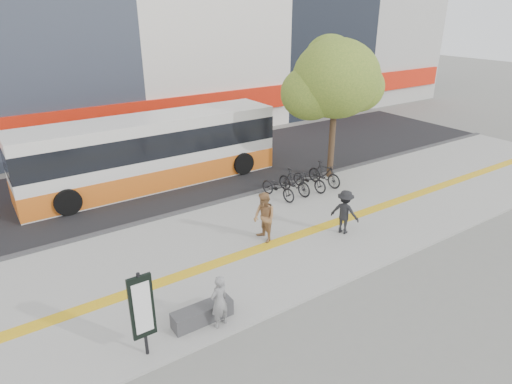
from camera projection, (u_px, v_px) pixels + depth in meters
ground at (260, 271)px, 13.61m from camera, size 120.00×120.00×0.00m
sidewalk at (235, 249)px, 14.74m from camera, size 40.00×7.00×0.08m
tactile_strip at (243, 254)px, 14.34m from camera, size 40.00×0.45×0.01m
street at (150, 181)px, 20.47m from camera, size 40.00×8.00×0.06m
curb at (188, 211)px, 17.40m from camera, size 40.00×0.25×0.14m
bench at (202, 314)px, 11.24m from camera, size 1.60×0.45×0.45m
signboard at (142, 308)px, 9.77m from camera, size 0.55×0.10×2.20m
street_tree at (334, 80)px, 19.22m from camera, size 4.40×3.80×6.31m
bus at (152, 153)px, 19.54m from camera, size 11.41×2.71×3.04m
bicycle_row at (301, 181)px, 18.95m from camera, size 3.39×1.92×1.08m
seated_woman at (219, 301)px, 10.90m from camera, size 0.60×0.46×1.45m
pedestrian_tan at (264, 217)px, 14.86m from camera, size 0.70×0.88×1.75m
pedestrian_dark at (345, 212)px, 15.44m from camera, size 0.96×1.18×1.60m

